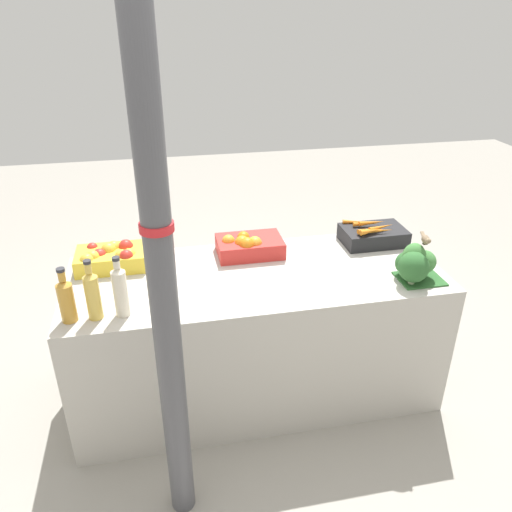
% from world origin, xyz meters
% --- Properties ---
extents(ground_plane, '(10.00, 10.00, 0.00)m').
position_xyz_m(ground_plane, '(0.00, 0.00, 0.00)').
color(ground_plane, gray).
extents(market_table, '(1.92, 0.76, 0.76)m').
position_xyz_m(market_table, '(0.00, 0.00, 0.38)').
color(market_table, '#B7B2A8').
rests_on(market_table, ground_plane).
extents(support_pole, '(0.12, 0.12, 2.47)m').
position_xyz_m(support_pole, '(-0.47, -0.67, 1.24)').
color(support_pole, '#4C4C51').
rests_on(support_pole, ground_plane).
extents(apple_crate, '(0.36, 0.23, 0.13)m').
position_xyz_m(apple_crate, '(-0.73, 0.22, 0.82)').
color(apple_crate, gold).
rests_on(apple_crate, market_table).
extents(orange_crate, '(0.36, 0.23, 0.13)m').
position_xyz_m(orange_crate, '(0.00, 0.22, 0.81)').
color(orange_crate, red).
rests_on(orange_crate, market_table).
extents(carrot_crate, '(0.36, 0.24, 0.13)m').
position_xyz_m(carrot_crate, '(0.73, 0.22, 0.81)').
color(carrot_crate, black).
rests_on(carrot_crate, market_table).
extents(broccoli_pile, '(0.25, 0.21, 0.19)m').
position_xyz_m(broccoli_pile, '(0.75, -0.22, 0.85)').
color(broccoli_pile, '#2D602D').
rests_on(broccoli_pile, market_table).
extents(juice_bottle_amber, '(0.07, 0.07, 0.26)m').
position_xyz_m(juice_bottle_amber, '(-0.88, -0.25, 0.87)').
color(juice_bottle_amber, gold).
rests_on(juice_bottle_amber, market_table).
extents(juice_bottle_golden, '(0.06, 0.06, 0.28)m').
position_xyz_m(juice_bottle_golden, '(-0.77, -0.25, 0.88)').
color(juice_bottle_golden, gold).
rests_on(juice_bottle_golden, market_table).
extents(juice_bottle_cloudy, '(0.06, 0.06, 0.29)m').
position_xyz_m(juice_bottle_cloudy, '(-0.65, -0.25, 0.88)').
color(juice_bottle_cloudy, beige).
rests_on(juice_bottle_cloudy, market_table).
extents(sparrow_bird, '(0.05, 0.13, 0.05)m').
position_xyz_m(sparrow_bird, '(0.79, -0.22, 0.98)').
color(sparrow_bird, '#4C3D2D').
rests_on(sparrow_bird, broccoli_pile).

